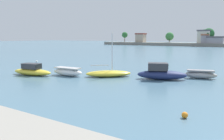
# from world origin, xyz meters

# --- Properties ---
(moored_boat_2) EXTENTS (5.71, 2.51, 1.46)m
(moored_boat_2) POSITION_xyz_m (-2.16, 10.19, 0.54)
(moored_boat_2) COLOR yellow
(moored_boat_2) RESTS_ON ground
(moored_boat_3) EXTENTS (4.25, 1.58, 1.01)m
(moored_boat_3) POSITION_xyz_m (1.92, 12.15, 0.49)
(moored_boat_3) COLOR white
(moored_boat_3) RESTS_ON ground
(moored_boat_4) EXTENTS (5.44, 4.80, 5.17)m
(moored_boat_4) POSITION_xyz_m (6.51, 14.24, 0.38)
(moored_boat_4) COLOR yellow
(moored_boat_4) RESTS_ON ground
(moored_boat_5) EXTENTS (5.69, 3.61, 1.85)m
(moored_boat_5) POSITION_xyz_m (12.44, 15.83, 0.69)
(moored_boat_5) COLOR navy
(moored_boat_5) RESTS_ON ground
(moored_boat_6) EXTENTS (3.78, 2.04, 0.97)m
(moored_boat_6) POSITION_xyz_m (16.10, 18.73, 0.46)
(moored_boat_6) COLOR #9E9EA3
(moored_boat_6) RESTS_ON ground
(mooring_buoy_0) EXTENTS (0.37, 0.37, 0.37)m
(mooring_buoy_0) POSITION_xyz_m (17.46, 5.28, 0.19)
(mooring_buoy_0) COLOR orange
(mooring_buoy_0) RESTS_ON ground
(mooring_buoy_1) EXTENTS (0.38, 0.38, 0.38)m
(mooring_buoy_1) POSITION_xyz_m (-12.64, 19.51, 0.19)
(mooring_buoy_1) COLOR white
(mooring_buoy_1) RESTS_ON ground
(distant_shoreline) EXTENTS (105.23, 9.45, 9.09)m
(distant_shoreline) POSITION_xyz_m (2.79, 108.02, 2.51)
(distant_shoreline) COLOR gray
(distant_shoreline) RESTS_ON ground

